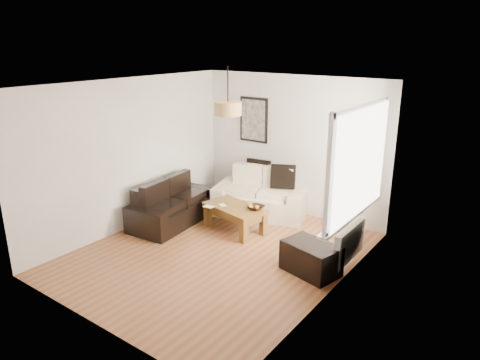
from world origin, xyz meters
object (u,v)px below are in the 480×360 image
Objects in this scene: loveseat_cream at (261,193)px; coffee_table at (235,218)px; sofa_leather at (173,203)px; ottoman at (311,258)px.

loveseat_cream is 1.56× the size of coffee_table.
loveseat_cream is at bearing -45.70° from sofa_leather.
sofa_leather reaches higher than coffee_table.
sofa_leather is at bearing 176.42° from ottoman.
loveseat_cream reaches higher than sofa_leather.
loveseat_cream is 2.17× the size of ottoman.
sofa_leather is 2.19× the size of ottoman.
ottoman is at bearing -17.24° from coffee_table.
loveseat_cream is 0.93m from coffee_table.
ottoman is (2.88, -0.18, -0.15)m from sofa_leather.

